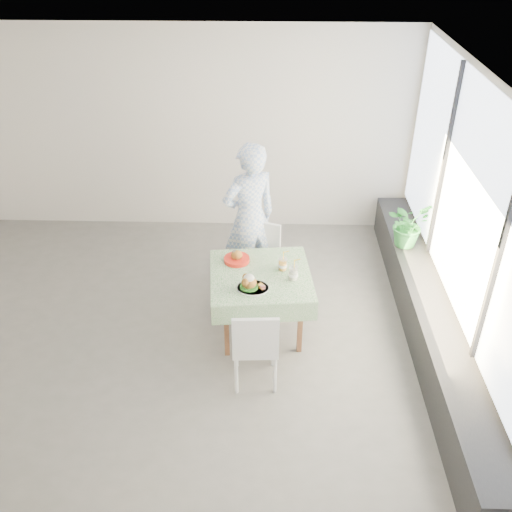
{
  "coord_description": "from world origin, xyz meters",
  "views": [
    {
      "loc": [
        1.1,
        -4.84,
        4.1
      ],
      "look_at": [
        0.95,
        0.13,
        0.94
      ],
      "focal_mm": 40.0,
      "sensor_mm": 36.0,
      "label": 1
    }
  ],
  "objects_px": {
    "chair_far": "(259,273)",
    "cafe_table": "(261,296)",
    "diner": "(250,218)",
    "juice_cup_orange": "(283,265)",
    "potted_plant": "(408,224)",
    "main_dish": "(251,284)",
    "chair_near": "(255,358)"
  },
  "relations": [
    {
      "from": "chair_far",
      "to": "main_dish",
      "type": "bearing_deg",
      "value": -93.23
    },
    {
      "from": "juice_cup_orange",
      "to": "potted_plant",
      "type": "xyz_separation_m",
      "value": [
        1.51,
        0.97,
        -0.02
      ]
    },
    {
      "from": "cafe_table",
      "to": "chair_far",
      "type": "distance_m",
      "value": 0.74
    },
    {
      "from": "diner",
      "to": "potted_plant",
      "type": "xyz_separation_m",
      "value": [
        1.89,
        0.17,
        -0.14
      ]
    },
    {
      "from": "chair_near",
      "to": "potted_plant",
      "type": "xyz_separation_m",
      "value": [
        1.77,
        1.85,
        0.5
      ]
    },
    {
      "from": "chair_far",
      "to": "potted_plant",
      "type": "height_order",
      "value": "potted_plant"
    },
    {
      "from": "diner",
      "to": "potted_plant",
      "type": "bearing_deg",
      "value": 156.02
    },
    {
      "from": "chair_near",
      "to": "diner",
      "type": "relative_size",
      "value": 0.49
    },
    {
      "from": "diner",
      "to": "juice_cup_orange",
      "type": "xyz_separation_m",
      "value": [
        0.38,
        -0.8,
        -0.12
      ]
    },
    {
      "from": "main_dish",
      "to": "chair_far",
      "type": "bearing_deg",
      "value": 86.77
    },
    {
      "from": "chair_far",
      "to": "cafe_table",
      "type": "bearing_deg",
      "value": -87.06
    },
    {
      "from": "juice_cup_orange",
      "to": "potted_plant",
      "type": "distance_m",
      "value": 1.79
    },
    {
      "from": "main_dish",
      "to": "diner",
      "type": "bearing_deg",
      "value": 92.89
    },
    {
      "from": "juice_cup_orange",
      "to": "chair_far",
      "type": "bearing_deg",
      "value": 113.2
    },
    {
      "from": "chair_far",
      "to": "diner",
      "type": "bearing_deg",
      "value": 122.8
    },
    {
      "from": "chair_far",
      "to": "potted_plant",
      "type": "bearing_deg",
      "value": 11.17
    },
    {
      "from": "diner",
      "to": "juice_cup_orange",
      "type": "height_order",
      "value": "diner"
    },
    {
      "from": "juice_cup_orange",
      "to": "potted_plant",
      "type": "relative_size",
      "value": 0.48
    },
    {
      "from": "potted_plant",
      "to": "diner",
      "type": "bearing_deg",
      "value": -174.74
    },
    {
      "from": "chair_far",
      "to": "chair_near",
      "type": "height_order",
      "value": "chair_near"
    },
    {
      "from": "chair_near",
      "to": "juice_cup_orange",
      "type": "height_order",
      "value": "juice_cup_orange"
    },
    {
      "from": "main_dish",
      "to": "potted_plant",
      "type": "xyz_separation_m",
      "value": [
        1.83,
        1.33,
        -0.02
      ]
    },
    {
      "from": "chair_near",
      "to": "potted_plant",
      "type": "relative_size",
      "value": 1.62
    },
    {
      "from": "chair_far",
      "to": "chair_near",
      "type": "distance_m",
      "value": 1.5
    },
    {
      "from": "chair_near",
      "to": "potted_plant",
      "type": "height_order",
      "value": "potted_plant"
    },
    {
      "from": "potted_plant",
      "to": "main_dish",
      "type": "bearing_deg",
      "value": -143.97
    },
    {
      "from": "diner",
      "to": "main_dish",
      "type": "distance_m",
      "value": 1.17
    },
    {
      "from": "chair_near",
      "to": "diner",
      "type": "bearing_deg",
      "value": 94.0
    },
    {
      "from": "diner",
      "to": "main_dish",
      "type": "height_order",
      "value": "diner"
    },
    {
      "from": "diner",
      "to": "juice_cup_orange",
      "type": "distance_m",
      "value": 0.89
    },
    {
      "from": "chair_near",
      "to": "juice_cup_orange",
      "type": "distance_m",
      "value": 1.05
    },
    {
      "from": "chair_near",
      "to": "potted_plant",
      "type": "bearing_deg",
      "value": 46.2
    }
  ]
}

